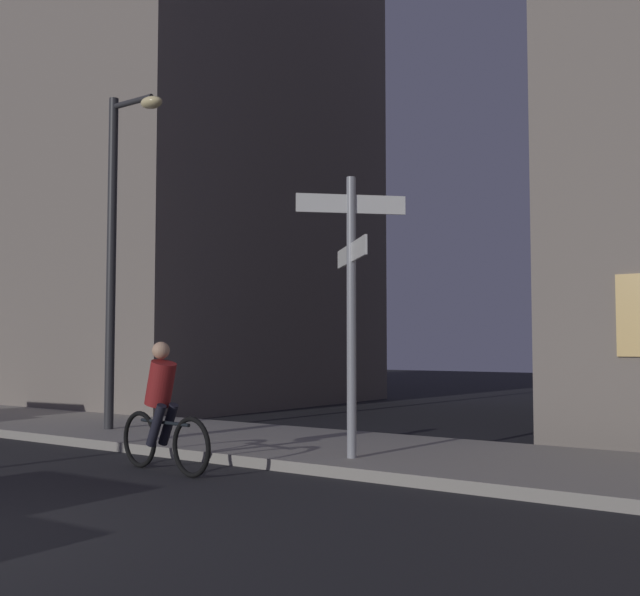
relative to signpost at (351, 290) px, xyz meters
The scene contains 5 objects.
sidewalk_kerb 2.52m from the signpost, 126.43° to the left, with size 40.00×3.33×0.14m, color gray.
signpost is the anchor object (origin of this frame).
street_lamp 5.26m from the signpost, behind, with size 1.26×0.28×5.74m.
cyclist 2.82m from the signpost, 139.16° to the right, with size 1.81×0.38×1.61m.
building_left_block 16.39m from the signpost, 151.52° to the left, with size 12.99×9.15×19.55m.
Camera 1 is at (6.19, -3.06, 1.57)m, focal length 43.67 mm.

